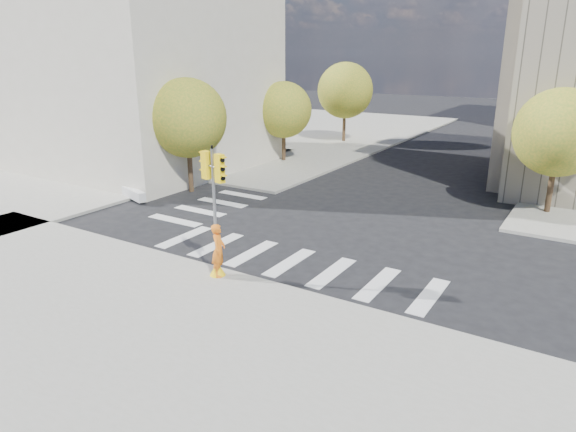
{
  "coord_description": "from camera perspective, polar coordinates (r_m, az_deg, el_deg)",
  "views": [
    {
      "loc": [
        9.43,
        -17.45,
        7.66
      ],
      "look_at": [
        0.21,
        -2.63,
        2.1
      ],
      "focal_mm": 32.0,
      "sensor_mm": 36.0,
      "label": 1
    }
  ],
  "objects": [
    {
      "name": "classical_building",
      "position": [
        38.92,
        -17.89,
        15.07
      ],
      "size": [
        19.0,
        15.0,
        12.7
      ],
      "color": "beige",
      "rests_on": "ground"
    },
    {
      "name": "traffic_signal",
      "position": [
        17.76,
        -8.08,
        -0.71
      ],
      "size": [
        1.08,
        0.56,
        4.62
      ],
      "rotation": [
        0.0,
        0.0,
        -0.25
      ],
      "color": "yellow",
      "rests_on": "sidewalk_near"
    },
    {
      "name": "tree_lw_far",
      "position": [
        46.1,
        6.37,
        13.69
      ],
      "size": [
        4.8,
        4.8,
        6.95
      ],
      "color": "#382616",
      "rests_on": "ground"
    },
    {
      "name": "ground",
      "position": [
        21.26,
        3.27,
        -3.47
      ],
      "size": [
        160.0,
        160.0,
        0.0
      ],
      "primitive_type": "plane",
      "color": "black",
      "rests_on": "ground"
    },
    {
      "name": "photographer",
      "position": [
        18.05,
        -7.73,
        -3.79
      ],
      "size": [
        0.73,
        0.83,
        1.91
      ],
      "primitive_type": "imported",
      "rotation": [
        0.0,
        0.0,
        2.06
      ],
      "color": "orange",
      "rests_on": "sidewalk_near"
    },
    {
      "name": "planter_wall",
      "position": [
        30.63,
        -18.19,
        3.07
      ],
      "size": [
        5.82,
        2.27,
        0.5
      ],
      "primitive_type": "cube",
      "rotation": [
        0.0,
        0.0,
        -0.32
      ],
      "color": "silver",
      "rests_on": "sidewalk_left_near"
    },
    {
      "name": "sidewalk_near",
      "position": [
        13.71,
        -20.56,
        -17.2
      ],
      "size": [
        30.0,
        14.0,
        0.15
      ],
      "primitive_type": "cube",
      "color": "gray",
      "rests_on": "ground"
    },
    {
      "name": "tree_re_near",
      "position": [
        27.75,
        27.92,
        8.18
      ],
      "size": [
        4.2,
        4.2,
        6.16
      ],
      "color": "#382616",
      "rests_on": "ground"
    },
    {
      "name": "tree_lw_near",
      "position": [
        29.48,
        -11.13,
        10.62
      ],
      "size": [
        4.4,
        4.4,
        6.41
      ],
      "color": "#382616",
      "rests_on": "ground"
    },
    {
      "name": "tree_lw_mid",
      "position": [
        37.43,
        -0.48,
        11.7
      ],
      "size": [
        4.0,
        4.0,
        5.77
      ],
      "color": "#382616",
      "rests_on": "ground"
    },
    {
      "name": "sidewalk_far_left",
      "position": [
        53.02,
        -2.23,
        9.44
      ],
      "size": [
        28.0,
        40.0,
        0.15
      ],
      "primitive_type": "cube",
      "color": "gray",
      "rests_on": "ground"
    }
  ]
}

